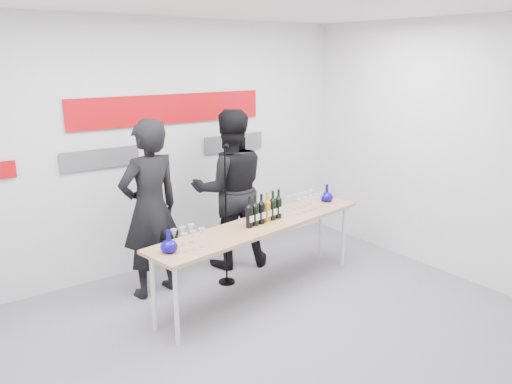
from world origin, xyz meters
The scene contains 12 objects.
ground centered at (0.00, 0.00, 0.00)m, with size 5.00×5.00×0.00m, color slate.
back_wall centered at (0.00, 2.00, 1.50)m, with size 5.00×0.04×3.00m, color silver.
signage centered at (-0.06, 1.97, 1.81)m, with size 3.38×0.02×0.79m.
tasting_table centered at (0.32, 0.58, 0.76)m, with size 2.79×0.96×0.82m.
wine_bottles centered at (0.37, 0.59, 0.99)m, with size 0.53×0.16×0.33m.
decanter_left centered at (-0.85, 0.43, 0.93)m, with size 0.16×0.16×0.21m, color #0D067B, non-canonical shape.
decanter_right centered at (1.49, 0.79, 0.93)m, with size 0.16×0.16×0.21m, color #0D067B, non-canonical shape.
glasses_left centered at (-0.65, 0.43, 0.91)m, with size 0.29×0.25×0.18m.
glasses_right centered at (1.04, 0.70, 0.91)m, with size 0.48×0.28×0.18m.
presenter_left centered at (-0.63, 1.30, 0.97)m, with size 0.71×0.47×1.95m, color black.
presenter_right centered at (0.50, 1.47, 0.98)m, with size 0.95×0.74×1.96m, color black.
mic_stand centered at (0.16, 1.03, 0.50)m, with size 0.19×0.19×1.65m.
Camera 1 is at (-2.72, -3.49, 2.56)m, focal length 35.00 mm.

